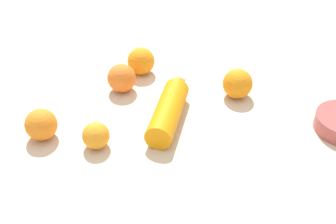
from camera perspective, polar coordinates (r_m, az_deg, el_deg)
ground_plane at (r=1.12m, az=-1.16°, el=-0.31°), size 2.40×2.40×0.00m
water_bottle at (r=1.09m, az=0.23°, el=0.62°), size 0.07×0.27×0.07m
orange_0 at (r=1.28m, az=-3.58°, el=6.70°), size 0.08×0.08×0.08m
orange_1 at (r=1.02m, az=-9.46°, el=-3.07°), size 0.06×0.06×0.06m
orange_2 at (r=1.18m, az=9.14°, el=3.70°), size 0.08×0.08×0.08m
orange_3 at (r=1.07m, az=-16.35°, el=-1.59°), size 0.08×0.08×0.08m
orange_4 at (r=1.20m, az=-6.12°, el=4.46°), size 0.08×0.08×0.08m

